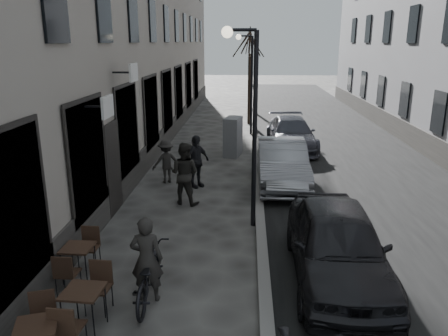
# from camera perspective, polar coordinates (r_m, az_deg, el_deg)

# --- Properties ---
(road) EXTENTS (7.30, 60.00, 0.00)m
(road) POSITION_cam_1_polar(r_m,az_deg,el_deg) (21.74, 13.76, 3.16)
(road) COLOR black
(road) RESTS_ON ground
(kerb) EXTENTS (0.25, 60.00, 0.12)m
(kerb) POSITION_cam_1_polar(r_m,az_deg,el_deg) (21.35, 4.08, 3.52)
(kerb) COLOR slate
(kerb) RESTS_ON ground
(streetlamp_near) EXTENTS (0.90, 0.28, 5.09)m
(streetlamp_near) POSITION_cam_1_polar(r_m,az_deg,el_deg) (10.94, 3.19, 7.90)
(streetlamp_near) COLOR black
(streetlamp_near) RESTS_ON ground
(streetlamp_far) EXTENTS (0.90, 0.28, 5.09)m
(streetlamp_far) POSITION_cam_1_polar(r_m,az_deg,el_deg) (22.88, 3.22, 12.24)
(streetlamp_far) COLOR black
(streetlamp_far) RESTS_ON ground
(tree_near) EXTENTS (2.40, 2.40, 5.70)m
(tree_near) POSITION_cam_1_polar(r_m,az_deg,el_deg) (25.83, 3.44, 16.02)
(tree_near) COLOR black
(tree_near) RESTS_ON ground
(tree_far) EXTENTS (2.40, 2.40, 5.70)m
(tree_far) POSITION_cam_1_polar(r_m,az_deg,el_deg) (31.83, 3.40, 16.06)
(tree_far) COLOR black
(tree_far) RESTS_ON ground
(bistro_set_b) EXTENTS (0.68, 1.58, 0.92)m
(bistro_set_b) POSITION_cam_1_polar(r_m,az_deg,el_deg) (8.02, -17.78, -16.79)
(bistro_set_b) COLOR black
(bistro_set_b) RESTS_ON ground
(bistro_set_c) EXTENTS (0.61, 1.48, 0.87)m
(bistro_set_c) POSITION_cam_1_polar(r_m,az_deg,el_deg) (9.60, -18.46, -11.26)
(bistro_set_c) COLOR black
(bistro_set_c) RESTS_ON ground
(utility_cabinet) EXTENTS (0.82, 1.20, 1.65)m
(utility_cabinet) POSITION_cam_1_polar(r_m,az_deg,el_deg) (18.67, 1.17, 4.12)
(utility_cabinet) COLOR slate
(utility_cabinet) RESTS_ON ground
(bicycle) EXTENTS (0.73, 1.97, 1.03)m
(bicycle) POSITION_cam_1_polar(r_m,az_deg,el_deg) (8.58, -9.96, -13.57)
(bicycle) COLOR black
(bicycle) RESTS_ON ground
(cyclist_rider) EXTENTS (0.62, 0.42, 1.68)m
(cyclist_rider) POSITION_cam_1_polar(r_m,az_deg,el_deg) (8.42, -10.07, -11.64)
(cyclist_rider) COLOR #292623
(cyclist_rider) RESTS_ON ground
(pedestrian_near) EXTENTS (1.10, 0.97, 1.90)m
(pedestrian_near) POSITION_cam_1_polar(r_m,az_deg,el_deg) (13.08, -5.21, -0.71)
(pedestrian_near) COLOR black
(pedestrian_near) RESTS_ON ground
(pedestrian_mid) EXTENTS (1.12, 0.90, 1.51)m
(pedestrian_mid) POSITION_cam_1_polar(r_m,az_deg,el_deg) (15.18, -7.55, 0.86)
(pedestrian_mid) COLOR #292724
(pedestrian_mid) RESTS_ON ground
(pedestrian_far) EXTENTS (1.06, 1.02, 1.78)m
(pedestrian_far) POSITION_cam_1_polar(r_m,az_deg,el_deg) (14.57, -3.72, 0.86)
(pedestrian_far) COLOR black
(pedestrian_far) RESTS_ON ground
(car_near) EXTENTS (1.93, 4.61, 1.56)m
(car_near) POSITION_cam_1_polar(r_m,az_deg,el_deg) (9.29, 14.56, -9.59)
(car_near) COLOR black
(car_near) RESTS_ON ground
(car_mid) EXTENTS (1.63, 4.60, 1.51)m
(car_mid) POSITION_cam_1_polar(r_m,az_deg,el_deg) (14.98, 7.54, 0.66)
(car_mid) COLOR gray
(car_mid) RESTS_ON ground
(car_far) EXTENTS (2.17, 4.91, 1.40)m
(car_far) POSITION_cam_1_polar(r_m,az_deg,el_deg) (20.11, 8.77, 4.45)
(car_far) COLOR #3E3F4A
(car_far) RESTS_ON ground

